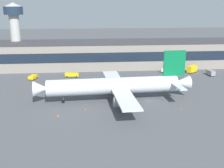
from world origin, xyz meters
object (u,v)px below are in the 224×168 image
object	(u,v)px
follow_me_car	(114,74)
traffic_cone_2	(58,115)
traffic_cone_0	(181,108)
airliner	(116,86)
traffic_cone_1	(137,105)
stair_truck	(192,69)
control_tower	(15,28)
baggage_tug	(164,70)
belt_loader	(72,75)
traffic_cone_3	(85,109)
crew_van	(210,73)
pushback_tractor	(33,77)

from	to	relation	value
follow_me_car	traffic_cone_2	xyz separation A→B (m)	(-22.10, -47.63, -0.73)
follow_me_car	traffic_cone_0	xyz separation A→B (m)	(17.77, -45.11, -0.81)
airliner	traffic_cone_0	xyz separation A→B (m)	(20.59, -10.82, -5.18)
traffic_cone_0	traffic_cone_1	size ratio (longest dim) A/B	0.79
stair_truck	follow_me_car	bearing A→B (deg)	-173.99
control_tower	baggage_tug	world-z (taller)	control_tower
airliner	control_tower	size ratio (longest dim) A/B	1.65
baggage_tug	traffic_cone_1	bearing A→B (deg)	-115.52
baggage_tug	belt_loader	size ratio (longest dim) A/B	0.60
follow_me_car	stair_truck	xyz separation A→B (m)	(39.75, 4.18, 0.89)
control_tower	traffic_cone_2	size ratio (longest dim) A/B	46.99
control_tower	baggage_tug	bearing A→B (deg)	-13.07
belt_loader	traffic_cone_3	distance (m)	44.14
airliner	traffic_cone_2	world-z (taller)	airliner
baggage_tug	stair_truck	size ratio (longest dim) A/B	0.64
traffic_cone_1	traffic_cone_2	bearing A→B (deg)	-164.76
control_tower	traffic_cone_0	world-z (taller)	control_tower
airliner	crew_van	distance (m)	58.89
stair_truck	crew_van	distance (m)	9.30
airliner	traffic_cone_2	bearing A→B (deg)	-145.34
belt_loader	traffic_cone_0	size ratio (longest dim) A/B	11.78
control_tower	pushback_tractor	world-z (taller)	control_tower
pushback_tractor	traffic_cone_0	bearing A→B (deg)	-38.47
stair_truck	traffic_cone_3	bearing A→B (deg)	-138.70
belt_loader	traffic_cone_3	world-z (taller)	belt_loader
pushback_tractor	traffic_cone_0	xyz separation A→B (m)	(55.14, -43.81, -0.77)
control_tower	follow_me_car	distance (m)	57.93
airliner	traffic_cone_0	world-z (taller)	airliner
belt_loader	traffic_cone_0	world-z (taller)	belt_loader
baggage_tug	traffic_cone_3	distance (m)	62.44
pushback_tractor	follow_me_car	distance (m)	37.39
stair_truck	traffic_cone_3	xyz separation A→B (m)	(-53.36, -46.88, -1.69)
control_tower	traffic_cone_0	xyz separation A→B (m)	(67.00, -68.22, -20.77)
follow_me_car	traffic_cone_3	world-z (taller)	follow_me_car
airliner	baggage_tug	size ratio (longest dim) A/B	14.15
pushback_tractor	traffic_cone_2	bearing A→B (deg)	-71.77
control_tower	stair_truck	distance (m)	92.95
traffic_cone_0	traffic_cone_2	size ratio (longest dim) A/B	0.78
traffic_cone_3	follow_me_car	bearing A→B (deg)	72.32
stair_truck	traffic_cone_2	distance (m)	80.70
follow_me_car	belt_loader	bearing A→B (deg)	177.17
traffic_cone_0	traffic_cone_3	size ratio (longest dim) A/B	0.97
traffic_cone_0	stair_truck	bearing A→B (deg)	65.97
control_tower	traffic_cone_3	xyz separation A→B (m)	(35.61, -65.82, -20.76)
airliner	traffic_cone_3	xyz separation A→B (m)	(-10.79, -8.41, -5.17)
control_tower	traffic_cone_3	world-z (taller)	control_tower
airliner	crew_van	bearing A→B (deg)	33.04
belt_loader	pushback_tractor	bearing A→B (deg)	-172.57
pushback_tractor	control_tower	bearing A→B (deg)	115.91
airliner	traffic_cone_1	distance (m)	10.43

